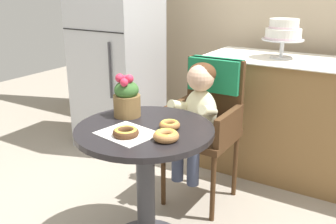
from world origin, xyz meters
name	(u,v)px	position (x,y,z in m)	size (l,w,h in m)	color
cafe_table	(145,165)	(0.00, 0.00, 0.51)	(0.72, 0.72, 0.72)	black
wicker_chair	(208,108)	(0.03, 0.69, 0.64)	(0.42, 0.45, 0.95)	#472D19
seated_child	(198,109)	(0.03, 0.53, 0.68)	(0.27, 0.32, 0.73)	beige
paper_napkin	(127,134)	(-0.02, -0.11, 0.72)	(0.27, 0.23, 0.00)	white
donut_front	(126,132)	(-0.01, -0.14, 0.74)	(0.13, 0.13, 0.04)	#4C2D19
donut_mid	(170,124)	(0.11, 0.06, 0.74)	(0.11, 0.11, 0.04)	#936033
donut_side	(166,135)	(0.18, -0.08, 0.74)	(0.12, 0.12, 0.04)	#AD7542
flower_vase	(127,97)	(-0.19, 0.10, 0.83)	(0.15, 0.15, 0.24)	brown
display_counter	(307,121)	(0.55, 1.30, 0.45)	(1.56, 0.62, 0.90)	olive
tiered_cake_stand	(283,32)	(0.32, 1.30, 1.09)	(0.30, 0.30, 0.28)	silver
refrigerator	(117,52)	(-1.05, 1.10, 0.85)	(0.64, 0.63, 1.70)	#B7BABF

